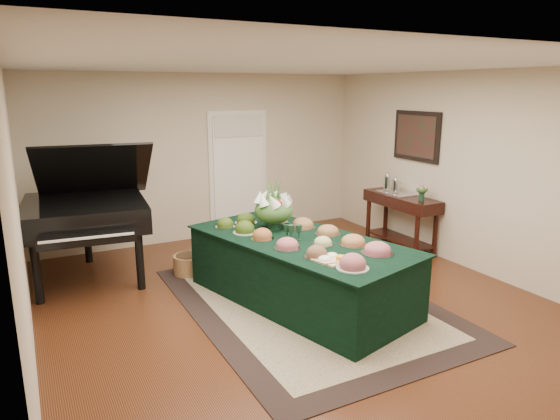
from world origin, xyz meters
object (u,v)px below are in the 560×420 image
buffet_table (300,270)px  grand_piano (86,211)px  mahogany_sideboard (401,207)px  floral_centerpiece (274,206)px

buffet_table → grand_piano: (-2.08, 1.92, 0.53)m
buffet_table → mahogany_sideboard: mahogany_sideboard is taller
buffet_table → grand_piano: bearing=137.3°
buffet_table → grand_piano: grand_piano is taller
grand_piano → mahogany_sideboard: 4.59m
grand_piano → mahogany_sideboard: bearing=-11.1°
mahogany_sideboard → grand_piano: bearing=168.9°
buffet_table → grand_piano: size_ratio=1.56×
floral_centerpiece → grand_piano: grand_piano is taller
buffet_table → mahogany_sideboard: size_ratio=2.21×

